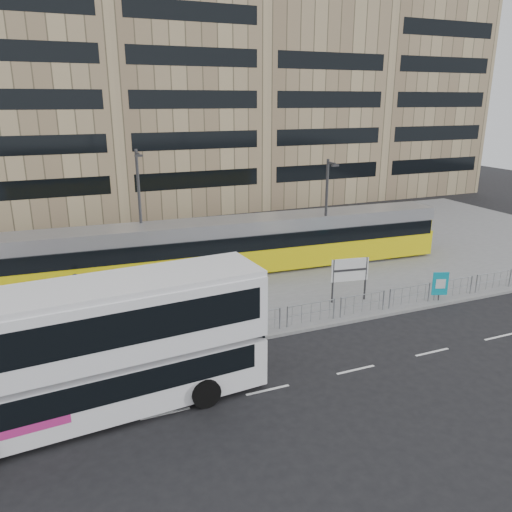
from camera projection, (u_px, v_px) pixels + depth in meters
name	position (u px, v px, depth m)	size (l,w,h in m)	color
ground	(273.00, 338.00, 23.55)	(120.00, 120.00, 0.00)	black
plaza	(201.00, 263.00, 34.12)	(64.00, 24.00, 0.15)	slate
kerb	(272.00, 336.00, 23.57)	(64.00, 0.25, 0.17)	gray
building_row	(149.00, 78.00, 50.51)	(70.40, 18.40, 31.20)	maroon
pedestrian_barrier	(306.00, 308.00, 24.43)	(32.07, 0.07, 1.10)	#94979C
road_markings	(335.00, 374.00, 20.38)	(62.00, 0.12, 0.01)	white
double_decker_bus	(94.00, 346.00, 17.17)	(12.29, 3.80, 4.84)	white
tram	(227.00, 246.00, 31.58)	(29.42, 4.34, 3.45)	yellow
station_sign	(350.00, 272.00, 27.00)	(2.11, 0.40, 2.44)	#2D2D30
ad_panel	(440.00, 284.00, 27.29)	(0.85, 0.35, 1.64)	#2D2D30
pedestrian	(77.00, 288.00, 27.04)	(0.61, 0.40, 1.67)	black
traffic_light_west	(163.00, 295.00, 23.08)	(0.20, 0.23, 3.10)	#2D2D30
lamp_post_west	(140.00, 209.00, 29.97)	(0.45, 1.04, 7.87)	#2D2D30
lamp_post_east	(327.00, 209.00, 31.95)	(0.45, 1.04, 7.07)	#2D2D30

